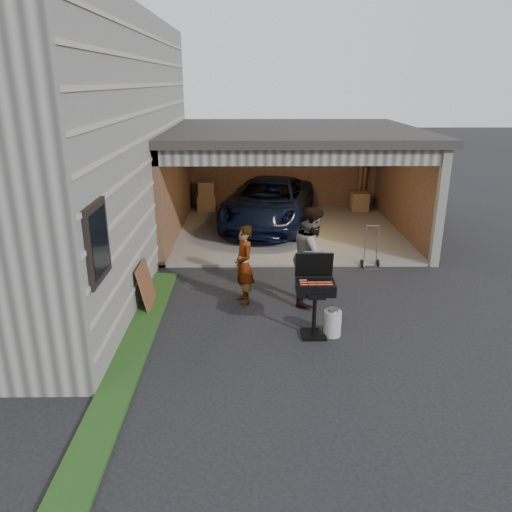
{
  "coord_description": "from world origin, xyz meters",
  "views": [
    {
      "loc": [
        -0.37,
        -7.32,
        4.09
      ],
      "look_at": [
        -0.27,
        1.02,
        1.15
      ],
      "focal_mm": 35.0,
      "sensor_mm": 36.0,
      "label": 1
    }
  ],
  "objects_px": {
    "woman": "(244,265)",
    "minivan": "(269,205)",
    "hand_truck": "(371,259)",
    "plywood_panel": "(146,286)",
    "man": "(312,256)",
    "bbq_grill": "(315,290)",
    "propane_tank": "(332,323)"
  },
  "relations": [
    {
      "from": "woman",
      "to": "minivan",
      "type": "bearing_deg",
      "value": 154.61
    },
    {
      "from": "woman",
      "to": "hand_truck",
      "type": "xyz_separation_m",
      "value": [
        2.9,
        1.89,
        -0.58
      ]
    },
    {
      "from": "plywood_panel",
      "to": "hand_truck",
      "type": "height_order",
      "value": "hand_truck"
    },
    {
      "from": "man",
      "to": "bbq_grill",
      "type": "distance_m",
      "value": 1.38
    },
    {
      "from": "woman",
      "to": "bbq_grill",
      "type": "height_order",
      "value": "woman"
    },
    {
      "from": "minivan",
      "to": "propane_tank",
      "type": "distance_m",
      "value": 6.74
    },
    {
      "from": "propane_tank",
      "to": "plywood_panel",
      "type": "bearing_deg",
      "value": 160.93
    },
    {
      "from": "propane_tank",
      "to": "hand_truck",
      "type": "relative_size",
      "value": 0.44
    },
    {
      "from": "bbq_grill",
      "to": "hand_truck",
      "type": "distance_m",
      "value": 3.71
    },
    {
      "from": "bbq_grill",
      "to": "plywood_panel",
      "type": "bearing_deg",
      "value": 159.32
    },
    {
      "from": "man",
      "to": "hand_truck",
      "type": "relative_size",
      "value": 1.87
    },
    {
      "from": "minivan",
      "to": "propane_tank",
      "type": "relative_size",
      "value": 10.84
    },
    {
      "from": "minivan",
      "to": "hand_truck",
      "type": "bearing_deg",
      "value": -44.72
    },
    {
      "from": "man",
      "to": "propane_tank",
      "type": "height_order",
      "value": "man"
    },
    {
      "from": "plywood_panel",
      "to": "hand_truck",
      "type": "distance_m",
      "value": 5.19
    },
    {
      "from": "hand_truck",
      "to": "minivan",
      "type": "bearing_deg",
      "value": 123.21
    },
    {
      "from": "man",
      "to": "minivan",
      "type": "bearing_deg",
      "value": 19.22
    },
    {
      "from": "minivan",
      "to": "hand_truck",
      "type": "relative_size",
      "value": 4.76
    },
    {
      "from": "hand_truck",
      "to": "woman",
      "type": "bearing_deg",
      "value": -146.72
    },
    {
      "from": "man",
      "to": "plywood_panel",
      "type": "bearing_deg",
      "value": 106.68
    },
    {
      "from": "man",
      "to": "plywood_panel",
      "type": "height_order",
      "value": "man"
    },
    {
      "from": "man",
      "to": "hand_truck",
      "type": "height_order",
      "value": "man"
    },
    {
      "from": "woman",
      "to": "hand_truck",
      "type": "height_order",
      "value": "woman"
    },
    {
      "from": "minivan",
      "to": "bbq_grill",
      "type": "relative_size",
      "value": 3.44
    },
    {
      "from": "woman",
      "to": "man",
      "type": "xyz_separation_m",
      "value": [
        1.3,
        0.03,
        0.18
      ]
    },
    {
      "from": "minivan",
      "to": "plywood_panel",
      "type": "relative_size",
      "value": 5.51
    },
    {
      "from": "bbq_grill",
      "to": "plywood_panel",
      "type": "xyz_separation_m",
      "value": [
        -3.03,
        1.14,
        -0.4
      ]
    },
    {
      "from": "propane_tank",
      "to": "plywood_panel",
      "type": "height_order",
      "value": "plywood_panel"
    },
    {
      "from": "propane_tank",
      "to": "woman",
      "type": "bearing_deg",
      "value": 137.97
    },
    {
      "from": "plywood_panel",
      "to": "hand_truck",
      "type": "xyz_separation_m",
      "value": [
        4.74,
        2.09,
        -0.24
      ]
    },
    {
      "from": "bbq_grill",
      "to": "woman",
      "type": "bearing_deg",
      "value": 131.51
    },
    {
      "from": "bbq_grill",
      "to": "propane_tank",
      "type": "distance_m",
      "value": 0.69
    }
  ]
}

